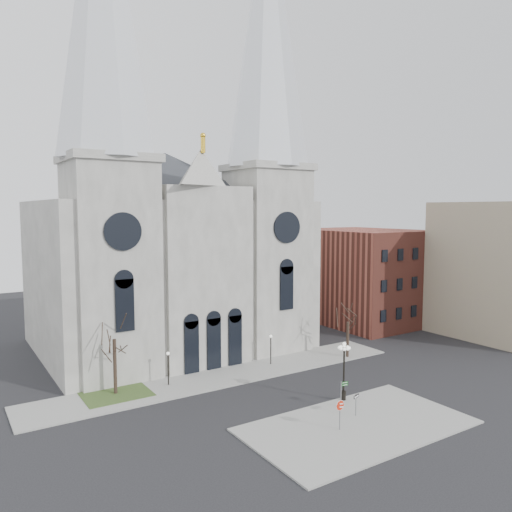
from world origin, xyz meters
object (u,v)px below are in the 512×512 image
one_way_sign (356,400)px  stop_sign (340,408)px  globe_lamp (344,364)px  street_name_sign (342,392)px

one_way_sign → stop_sign: bearing=-174.6°
stop_sign → one_way_sign: 3.20m
globe_lamp → street_name_sign: bearing=-138.0°
street_name_sign → stop_sign: bearing=-125.1°
stop_sign → globe_lamp: size_ratio=0.45×
stop_sign → globe_lamp: 6.40m
stop_sign → one_way_sign: bearing=43.7°
stop_sign → street_name_sign: (3.19, 3.26, -0.36)m
globe_lamp → one_way_sign: 3.98m
stop_sign → street_name_sign: 4.57m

